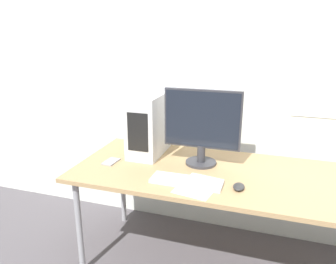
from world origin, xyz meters
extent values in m
cube|color=silver|center=(0.00, 0.95, 1.35)|extent=(8.00, 0.06, 2.70)
cube|color=white|center=(-0.55, 0.91, 1.59)|extent=(0.71, 0.01, 1.18)
cube|color=tan|center=(0.00, 0.41, 0.70)|extent=(2.29, 0.82, 0.03)
cylinder|color=#99999E|center=(-1.06, 0.08, 0.35)|extent=(0.04, 0.04, 0.69)
cylinder|color=#99999E|center=(-1.06, 0.74, 0.35)|extent=(0.04, 0.04, 0.69)
cube|color=silver|center=(-0.76, 0.58, 0.94)|extent=(0.21, 0.40, 0.44)
cube|color=black|center=(-0.76, 0.38, 0.94)|extent=(0.15, 0.00, 0.26)
cylinder|color=#333338|center=(-0.35, 0.51, 0.73)|extent=(0.21, 0.21, 0.02)
cylinder|color=#333338|center=(-0.35, 0.51, 0.79)|extent=(0.05, 0.05, 0.11)
cube|color=#333338|center=(-0.35, 0.51, 1.03)|extent=(0.51, 0.03, 0.39)
cube|color=black|center=(-0.35, 0.49, 1.03)|extent=(0.48, 0.00, 0.36)
cube|color=silver|center=(-0.37, 0.19, 0.73)|extent=(0.43, 0.14, 0.02)
cube|color=white|center=(-0.37, 0.19, 0.74)|extent=(0.39, 0.12, 0.00)
ellipsoid|color=#2D2D2D|center=(-0.07, 0.21, 0.73)|extent=(0.07, 0.10, 0.03)
cube|color=#99999E|center=(-0.94, 0.34, 0.72)|extent=(0.08, 0.13, 0.01)
cube|color=white|center=(-0.29, 0.18, 0.72)|extent=(0.26, 0.33, 0.00)
camera|label=1|loc=(0.07, -1.51, 1.58)|focal=35.00mm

